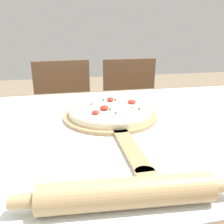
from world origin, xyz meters
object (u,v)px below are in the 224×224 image
object	(u,v)px
pizza_peel	(112,118)
rolling_pin	(127,193)
pizza	(110,111)
chair_right	(132,113)
chair_left	(65,118)

from	to	relation	value
pizza_peel	rolling_pin	world-z (taller)	rolling_pin
pizza	chair_right	bearing A→B (deg)	67.37
chair_left	rolling_pin	bearing A→B (deg)	-89.97
pizza	chair_right	size ratio (longest dim) A/B	0.34
pizza_peel	rolling_pin	distance (m)	0.44
pizza_peel	pizza	bearing A→B (deg)	89.58
chair_right	chair_left	bearing A→B (deg)	179.95
pizza_peel	chair_right	size ratio (longest dim) A/B	0.65
pizza	chair_left	size ratio (longest dim) A/B	0.34
pizza	rolling_pin	xyz separation A→B (m)	(-0.07, -0.46, 0.00)
pizza_peel	chair_right	bearing A→B (deg)	68.14
chair_right	pizza_peel	bearing A→B (deg)	-111.95
pizza	chair_left	distance (m)	0.82
pizza_peel	pizza	size ratio (longest dim) A/B	1.92
chair_left	pizza	bearing A→B (deg)	-82.33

